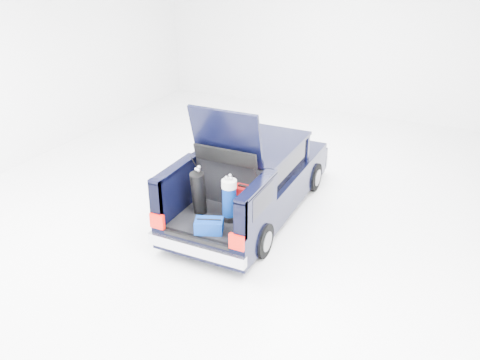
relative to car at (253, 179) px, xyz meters
The scene contains 6 objects.
ground 0.68m from the car, 90.00° to the right, with size 14.00×14.00×0.00m, color white.
car is the anchor object (origin of this frame).
red_suitcase 1.38m from the car, 72.28° to the right, with size 0.37×0.23×0.60m.
black_golf_bag 1.62m from the car, 102.49° to the right, with size 0.31×0.40×0.90m.
blue_golf_bag 1.57m from the car, 81.17° to the right, with size 0.31×0.31×0.86m.
blue_duffel 2.01m from the car, 87.00° to the right, with size 0.54×0.45×0.24m.
Camera 1 is at (3.66, -8.15, 5.02)m, focal length 38.00 mm.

